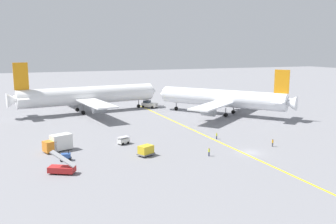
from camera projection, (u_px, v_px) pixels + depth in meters
The scene contains 13 objects.
ground_plane at pixel (250, 152), 75.82m from camera, with size 600.00×600.00×0.00m, color gray.
taxiway_stripe at pixel (219, 142), 84.33m from camera, with size 0.50×120.00×0.01m, color yellow.
airliner_at_gate_left at pixel (88, 96), 123.46m from camera, with size 52.06×49.16×17.32m.
airliner_being_pushed at pixel (222, 99), 118.81m from camera, with size 38.88×41.43×15.34m.
pushback_tug at pixel (149, 104), 133.98m from camera, with size 6.59×7.88×2.97m.
gse_baggage_cart_near_cluster at pixel (123, 140), 82.37m from camera, with size 3.12×2.49×1.71m.
gse_container_dolly_flat at pixel (146, 150), 73.25m from camera, with size 3.83×3.36×2.15m.
gse_gpu_cart_small at pixel (66, 157), 70.18m from camera, with size 2.35×1.95×1.90m.
gse_stair_truck_yellow at pixel (62, 168), 62.73m from camera, with size 4.90×3.94×4.06m.
gse_catering_truck_tall at pixel (58, 143), 76.65m from camera, with size 6.31×4.32×3.50m.
ground_crew_wing_walker_right at pixel (273, 143), 80.25m from camera, with size 0.36×0.36×1.72m.
ground_crew_marshaller_foreground at pixel (209, 152), 73.11m from camera, with size 0.36×0.36×1.72m.
ground_crew_ramp_agent_by_cones at pixel (217, 136), 87.06m from camera, with size 0.36×0.36×1.57m.
Camera 1 is at (-43.81, -61.21, 21.28)m, focal length 38.78 mm.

